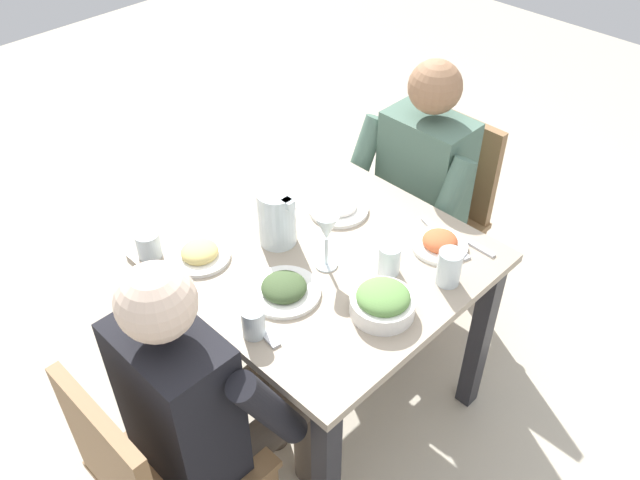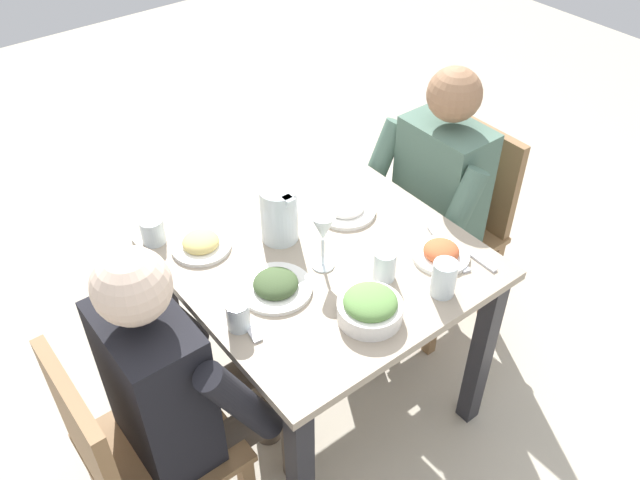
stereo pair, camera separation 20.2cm
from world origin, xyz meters
TOP-DOWN VIEW (x-y plane):
  - ground_plane at (0.00, 0.00)m, footprint 8.00×8.00m
  - dining_table at (0.00, 0.00)m, footprint 0.88×0.88m
  - chair_near at (0.09, -0.75)m, footprint 0.40×0.40m
  - chair_far at (-0.09, 0.75)m, footprint 0.40×0.40m
  - diner_near at (0.09, -0.54)m, footprint 0.48×0.53m
  - diner_far at (-0.09, 0.54)m, footprint 0.48×0.53m
  - water_pitcher at (0.16, 0.06)m, footprint 0.16×0.12m
  - salad_bowl at (-0.29, 0.06)m, footprint 0.19×0.19m
  - plate_rice_curry at (-0.23, -0.28)m, footprint 0.18×0.18m
  - plate_yoghurt at (0.13, -0.19)m, footprint 0.20×0.20m
  - plate_dolmas at (-0.03, 0.21)m, footprint 0.22×0.22m
  - plate_fries at (0.27, 0.28)m, footprint 0.19×0.19m
  - water_glass_far_left at (-0.19, -0.08)m, footprint 0.07×0.07m
  - water_glass_near_right at (-0.09, 0.37)m, footprint 0.07×0.07m
  - water_glass_center at (0.39, 0.39)m, footprint 0.07×0.07m
  - water_glass_by_pitcher at (-0.34, -0.17)m, footprint 0.07×0.07m
  - wine_glass at (-0.04, 0.03)m, footprint 0.08×0.08m
  - fork_near at (-0.09, 0.35)m, footprint 0.17×0.05m
  - knife_near at (-0.29, -0.37)m, footprint 0.19×0.02m
  - fork_far at (-0.25, -0.32)m, footprint 0.17×0.07m
  - knife_far at (-0.20, -0.33)m, footprint 0.18×0.08m

SIDE VIEW (x-z plane):
  - ground_plane at x=0.00m, z-range 0.00..0.00m
  - chair_near at x=0.09m, z-range 0.05..0.91m
  - chair_far at x=-0.09m, z-range 0.05..0.91m
  - dining_table at x=0.00m, z-range 0.24..0.98m
  - diner_near at x=0.09m, z-range 0.05..1.20m
  - diner_far at x=-0.09m, z-range 0.05..1.20m
  - fork_near at x=-0.09m, z-range 0.74..0.75m
  - knife_near at x=-0.29m, z-range 0.74..0.75m
  - fork_far at x=-0.25m, z-range 0.74..0.75m
  - knife_far at x=-0.20m, z-range 0.74..0.75m
  - plate_yoghurt at x=0.13m, z-range 0.74..0.78m
  - plate_fries at x=0.27m, z-range 0.73..0.78m
  - plate_rice_curry at x=-0.23m, z-range 0.73..0.79m
  - plate_dolmas at x=-0.03m, z-range 0.73..0.79m
  - salad_bowl at x=-0.29m, z-range 0.74..0.83m
  - water_glass_center at x=0.39m, z-range 0.74..0.83m
  - water_glass_near_right at x=-0.09m, z-range 0.74..0.83m
  - water_glass_far_left at x=-0.19m, z-range 0.74..0.84m
  - water_glass_by_pitcher at x=-0.34m, z-range 0.74..0.86m
  - water_pitcher at x=0.16m, z-range 0.74..0.93m
  - wine_glass at x=-0.04m, z-range 0.79..0.98m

